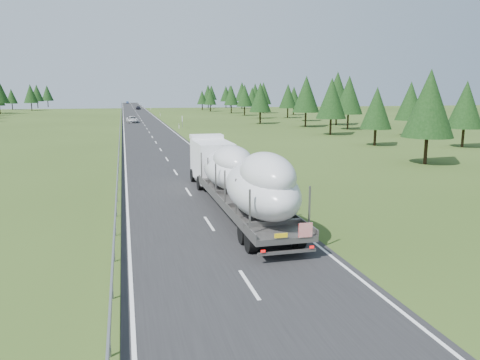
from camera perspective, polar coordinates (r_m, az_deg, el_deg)
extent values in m
plane|color=#2E4416|center=(19.22, 1.10, -12.65)|extent=(400.00, 400.00, 0.00)
cube|color=black|center=(117.36, -11.75, 6.87)|extent=(10.00, 400.00, 0.02)
cube|color=slate|center=(117.24, -14.37, 7.04)|extent=(0.08, 400.00, 0.32)
cylinder|color=slate|center=(18.56, -15.34, -12.94)|extent=(0.10, 0.10, 0.60)
cube|color=silver|center=(48.84, -0.66, 2.40)|extent=(0.12, 0.07, 1.00)
cube|color=black|center=(48.79, -0.66, 2.77)|extent=(0.13, 0.08, 0.12)
cube|color=silver|center=(97.92, -7.45, 6.55)|extent=(0.12, 0.07, 1.00)
cube|color=black|center=(97.89, -7.45, 6.73)|extent=(0.13, 0.08, 0.12)
cube|color=silver|center=(147.61, -9.71, 7.90)|extent=(0.12, 0.07, 1.00)
cube|color=black|center=(147.60, -9.71, 8.02)|extent=(0.13, 0.08, 0.12)
cube|color=silver|center=(197.46, -10.84, 8.56)|extent=(0.12, 0.07, 1.00)
cube|color=black|center=(197.45, -10.84, 8.65)|extent=(0.13, 0.08, 0.12)
cube|color=silver|center=(247.37, -11.51, 8.96)|extent=(0.12, 0.07, 1.00)
cube|color=black|center=(247.36, -11.51, 9.03)|extent=(0.13, 0.08, 0.12)
cube|color=silver|center=(297.31, -11.96, 9.22)|extent=(0.12, 0.07, 1.00)
cube|color=black|center=(297.31, -11.96, 9.28)|extent=(0.13, 0.08, 0.12)
cube|color=silver|center=(347.27, -12.28, 9.40)|extent=(0.12, 0.07, 1.00)
cube|color=black|center=(347.27, -12.28, 9.46)|extent=(0.13, 0.08, 0.12)
cylinder|color=slate|center=(97.96, -7.05, 6.85)|extent=(0.08, 0.08, 2.00)
cube|color=silver|center=(97.90, -7.06, 7.43)|extent=(0.05, 0.90, 1.20)
cylinder|color=black|center=(71.25, 25.53, 4.85)|extent=(0.36, 0.36, 3.09)
cone|color=black|center=(71.01, 25.82, 8.29)|extent=(4.80, 4.80, 6.43)
cylinder|color=black|center=(86.35, 19.87, 6.15)|extent=(0.36, 0.36, 3.15)
cone|color=black|center=(86.16, 20.06, 9.05)|extent=(4.90, 4.90, 6.56)
cylinder|color=black|center=(97.15, 13.01, 7.10)|extent=(0.36, 0.36, 3.63)
cone|color=black|center=(96.97, 13.14, 10.07)|extent=(5.64, 5.64, 7.55)
cylinder|color=black|center=(109.07, 11.67, 7.65)|extent=(0.36, 0.36, 4.06)
cone|color=black|center=(108.93, 11.78, 10.61)|extent=(6.32, 6.32, 8.47)
cylinder|color=black|center=(122.52, 8.03, 7.88)|extent=(0.36, 0.36, 3.16)
cone|color=black|center=(122.38, 8.09, 9.93)|extent=(4.91, 4.91, 6.58)
cylinder|color=black|center=(136.07, 5.83, 8.24)|extent=(0.36, 0.36, 3.28)
cone|color=black|center=(135.94, 5.87, 10.16)|extent=(5.10, 5.10, 6.83)
cylinder|color=black|center=(153.03, 6.55, 8.47)|extent=(0.36, 0.36, 3.08)
cone|color=black|center=(152.92, 6.58, 10.07)|extent=(4.80, 4.80, 6.43)
cylinder|color=black|center=(164.53, 2.86, 8.78)|extent=(0.36, 0.36, 3.61)
cone|color=black|center=(164.42, 2.87, 10.52)|extent=(5.61, 5.61, 7.52)
cylinder|color=black|center=(178.26, 1.49, 8.85)|extent=(0.36, 0.36, 3.06)
cone|color=black|center=(178.16, 1.49, 10.22)|extent=(4.76, 4.76, 6.38)
cylinder|color=black|center=(187.22, 1.85, 9.03)|extent=(0.36, 0.36, 3.59)
cone|color=black|center=(187.13, 1.85, 10.56)|extent=(5.59, 5.59, 7.49)
cylinder|color=black|center=(205.34, 0.24, 9.23)|extent=(0.36, 0.36, 3.89)
cone|color=black|center=(205.26, 0.24, 10.74)|extent=(6.05, 6.05, 8.10)
cylinder|color=black|center=(216.74, -1.72, 9.25)|extent=(0.36, 0.36, 3.39)
cone|color=black|center=(216.66, -1.73, 10.49)|extent=(5.27, 5.27, 7.05)
cylinder|color=black|center=(231.86, -1.20, 9.37)|extent=(0.36, 0.36, 3.52)
cone|color=black|center=(231.79, -1.21, 10.58)|extent=(5.48, 5.48, 7.34)
cylinder|color=black|center=(244.20, -3.49, 9.43)|extent=(0.36, 0.36, 3.58)
cone|color=black|center=(244.13, -3.51, 10.60)|extent=(5.57, 5.57, 7.45)
cylinder|color=black|center=(53.13, 21.72, 3.61)|extent=(0.36, 0.36, 3.38)
cone|color=black|center=(52.81, 22.08, 8.67)|extent=(5.26, 5.26, 7.04)
cylinder|color=black|center=(69.11, 16.14, 5.21)|extent=(0.36, 0.36, 2.81)
cone|color=black|center=(68.86, 16.31, 8.44)|extent=(4.36, 4.36, 5.84)
cylinder|color=black|center=(84.31, 10.98, 6.57)|extent=(0.36, 0.36, 3.37)
cone|color=black|center=(84.11, 11.10, 9.75)|extent=(5.25, 5.25, 7.03)
cylinder|color=black|center=(102.05, 7.99, 7.46)|extent=(0.36, 0.36, 3.70)
cone|color=black|center=(101.88, 8.07, 10.35)|extent=(5.76, 5.76, 7.71)
cylinder|color=black|center=(110.94, 2.48, 7.71)|extent=(0.36, 0.36, 3.27)
cone|color=black|center=(110.79, 2.50, 10.06)|extent=(5.09, 5.09, 6.82)
cylinder|color=black|center=(132.85, 2.45, 8.18)|extent=(0.36, 0.36, 3.09)
cone|color=black|center=(132.72, 2.47, 10.03)|extent=(4.80, 4.80, 6.43)
cylinder|color=black|center=(148.32, 0.55, 8.50)|extent=(0.36, 0.36, 3.29)
cone|color=black|center=(148.20, 0.56, 10.27)|extent=(5.12, 5.12, 6.85)
cylinder|color=black|center=(164.19, -1.07, 8.72)|extent=(0.36, 0.36, 3.26)
cone|color=black|center=(164.09, -1.08, 10.31)|extent=(5.08, 5.08, 6.80)
cylinder|color=black|center=(178.14, -3.63, 8.82)|extent=(0.36, 0.36, 2.94)
cone|color=black|center=(178.04, -3.65, 10.13)|extent=(4.58, 4.58, 6.13)
cylinder|color=black|center=(192.60, -4.62, 8.91)|extent=(0.36, 0.36, 2.68)
cone|color=black|center=(192.51, -4.64, 10.02)|extent=(4.17, 4.17, 5.59)
cylinder|color=black|center=(210.96, -3.90, 9.20)|extent=(0.36, 0.36, 3.51)
cone|color=black|center=(210.88, -3.91, 10.53)|extent=(5.47, 5.47, 7.32)
cylinder|color=black|center=(176.39, -27.26, 7.84)|extent=(0.36, 0.36, 4.22)
cylinder|color=black|center=(202.09, -24.07, 8.22)|extent=(0.36, 0.36, 3.49)
cone|color=black|center=(202.00, -24.18, 9.59)|extent=(5.42, 5.42, 7.26)
cylinder|color=black|center=(216.38, -26.01, 8.10)|extent=(0.36, 0.36, 2.90)
cone|color=black|center=(216.31, -26.10, 9.17)|extent=(4.52, 4.52, 6.05)
cylinder|color=black|center=(229.10, -23.44, 8.48)|extent=(0.36, 0.36, 3.56)
cone|color=black|center=(229.03, -23.53, 9.71)|extent=(5.54, 5.54, 7.42)
cylinder|color=black|center=(242.57, -22.37, 8.63)|extent=(0.36, 0.36, 3.52)
cone|color=black|center=(242.50, -22.45, 9.79)|extent=(5.48, 5.48, 7.33)
cube|color=white|center=(38.18, -3.43, 2.43)|extent=(2.79, 5.53, 3.09)
cube|color=black|center=(40.85, -4.17, 3.75)|extent=(2.54, 0.10, 1.54)
cube|color=white|center=(40.35, -4.10, 5.32)|extent=(2.76, 1.34, 0.33)
cube|color=#63605D|center=(37.36, -3.10, -0.07)|extent=(2.78, 3.32, 0.28)
cylinder|color=black|center=(40.16, -5.71, 0.58)|extent=(0.39, 1.11, 1.10)
cylinder|color=black|center=(40.60, -2.16, 0.74)|extent=(0.39, 1.11, 1.10)
cylinder|color=black|center=(36.73, -4.91, -0.37)|extent=(0.39, 1.11, 1.10)
cylinder|color=black|center=(37.21, -1.05, -0.19)|extent=(0.39, 1.11, 1.10)
cube|color=#63605D|center=(28.33, 0.49, -2.74)|extent=(3.06, 15.46, 0.29)
cube|color=#63605D|center=(27.94, -2.43, -2.35)|extent=(0.15, 15.44, 0.26)
cube|color=#63605D|center=(28.66, 3.33, -2.03)|extent=(0.15, 15.44, 0.26)
cube|color=#63605D|center=(21.47, 1.10, -3.89)|extent=(0.08, 0.08, 2.10)
cube|color=#63605D|center=(22.39, 8.39, -3.39)|extent=(0.08, 0.08, 2.10)
cube|color=#63605D|center=(23.96, -0.54, -2.33)|extent=(0.08, 0.08, 2.10)
cube|color=#63605D|center=(24.79, 6.08, -1.94)|extent=(0.08, 0.08, 2.10)
cube|color=#63605D|center=(26.48, -1.87, -1.06)|extent=(0.08, 0.08, 2.10)
cube|color=#63605D|center=(27.23, 4.18, -0.75)|extent=(0.08, 0.08, 2.10)
cube|color=#63605D|center=(29.02, -2.97, -0.01)|extent=(0.08, 0.08, 2.10)
cube|color=#63605D|center=(29.71, 2.60, 0.24)|extent=(0.08, 0.08, 2.10)
cube|color=#63605D|center=(31.58, -3.89, 0.86)|extent=(0.08, 0.08, 2.10)
cube|color=#63605D|center=(32.22, 1.26, 1.08)|extent=(0.08, 0.08, 2.10)
cube|color=#63605D|center=(34.16, -4.67, 1.61)|extent=(0.08, 0.08, 2.10)
cube|color=#63605D|center=(34.74, 0.12, 1.80)|extent=(0.08, 0.08, 2.10)
cylinder|color=black|center=(22.61, 1.27, -7.49)|extent=(0.45, 1.11, 1.10)
cylinder|color=black|center=(23.34, 7.08, -6.99)|extent=(0.45, 1.11, 1.10)
cylinder|color=black|center=(23.83, 0.44, -6.52)|extent=(0.45, 1.11, 1.10)
cylinder|color=black|center=(24.52, 5.97, -6.08)|extent=(0.45, 1.11, 1.10)
cube|color=#63605D|center=(21.44, 5.66, -8.75)|extent=(2.76, 0.15, 0.13)
cube|color=red|center=(21.34, 7.88, -6.08)|extent=(0.66, 0.05, 0.66)
cube|color=yellow|center=(21.00, 4.91, -6.77)|extent=(0.61, 0.05, 0.20)
cube|color=red|center=(20.97, 2.72, -8.68)|extent=(0.20, 0.07, 0.11)
cube|color=red|center=(21.71, 8.64, -8.10)|extent=(0.20, 0.07, 0.11)
ellipsoid|color=silver|center=(24.67, 2.54, -1.14)|extent=(3.41, 8.17, 2.78)
ellipsoid|color=silver|center=(23.53, 3.26, 0.67)|extent=(2.59, 5.18, 2.22)
ellipsoid|color=silver|center=(31.84, -1.29, 1.23)|extent=(3.25, 8.03, 2.39)
ellipsoid|color=silver|center=(30.75, -0.88, 2.46)|extent=(2.46, 5.09, 1.91)
imported|color=silver|center=(117.72, -13.00, 7.20)|extent=(3.07, 5.75, 1.54)
imported|color=black|center=(200.87, -12.31, 8.61)|extent=(2.12, 4.41, 1.45)
imported|color=navy|center=(297.61, -13.57, 9.19)|extent=(1.57, 4.14, 1.35)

